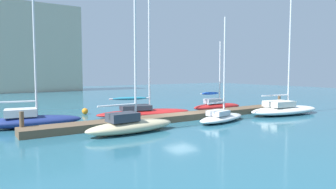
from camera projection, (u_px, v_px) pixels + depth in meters
ground_plane at (181, 120)px, 25.28m from camera, size 120.00×120.00×0.00m
dock_pier at (181, 117)px, 25.26m from camera, size 24.92×1.81×0.51m
dock_piling_near_end at (22, 123)px, 19.18m from camera, size 0.28×0.28×1.51m
dock_piling_far_end at (279, 103)px, 31.27m from camera, size 0.28×0.28×1.51m
sailboat_0 at (30, 120)px, 21.81m from camera, size 7.22×3.15×9.25m
sailboat_1 at (131, 124)px, 19.75m from camera, size 6.51×2.18×9.21m
sailboat_2 at (144, 111)px, 26.93m from camera, size 8.95×4.06×11.98m
sailboat_3 at (221, 116)px, 24.20m from camera, size 5.82×3.10×8.38m
sailboat_4 at (217, 105)px, 31.22m from camera, size 5.78×2.16×7.12m
sailboat_5 at (284, 109)px, 28.27m from camera, size 8.25×3.51×10.96m
mooring_buoy_orange at (85, 111)px, 28.52m from camera, size 0.58×0.58×0.58m
harbor_building_distant at (24, 49)px, 60.29m from camera, size 20.59×8.67×17.26m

